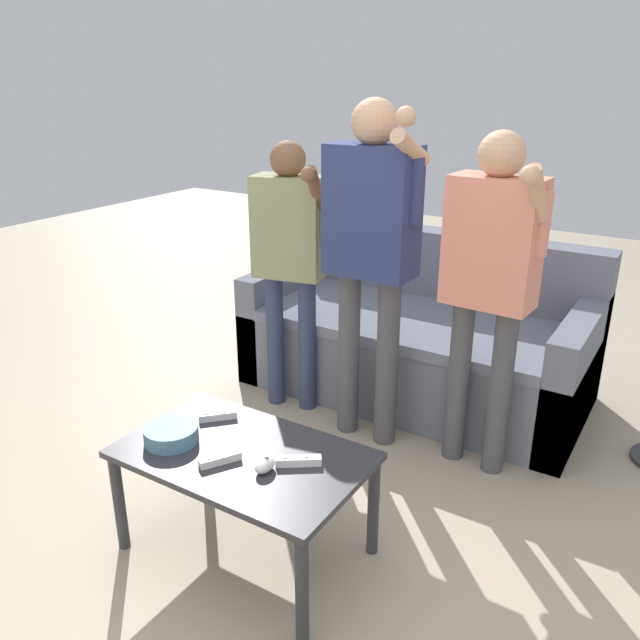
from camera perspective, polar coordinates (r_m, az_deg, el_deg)
ground_plane at (r=2.69m, az=-2.22°, el=-18.69°), size 12.00×12.00×0.00m
couch at (r=3.70m, az=8.79°, el=-1.72°), size 1.85×0.92×0.86m
coffee_table at (r=2.42m, az=-6.80°, el=-12.70°), size 0.89×0.55×0.43m
snack_bowl at (r=2.49m, az=-13.08°, el=-9.83°), size 0.20×0.20×0.06m
game_remote_nunchuk at (r=2.27m, az=-4.93°, el=-12.71°), size 0.06×0.09×0.05m
player_left at (r=3.27m, az=-2.74°, el=6.44°), size 0.45×0.31×1.42m
player_center at (r=2.93m, az=4.56°, el=7.31°), size 0.48×0.31×1.63m
player_right at (r=2.79m, az=14.88°, el=4.44°), size 0.44×0.36×1.51m
game_remote_wand_near at (r=2.30m, az=-1.93°, el=-12.39°), size 0.15×0.12×0.03m
game_remote_wand_far at (r=2.61m, az=-9.07°, el=-8.37°), size 0.13×0.13×0.03m
game_remote_wand_spare at (r=2.34m, az=-8.86°, el=-12.09°), size 0.11×0.15×0.03m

